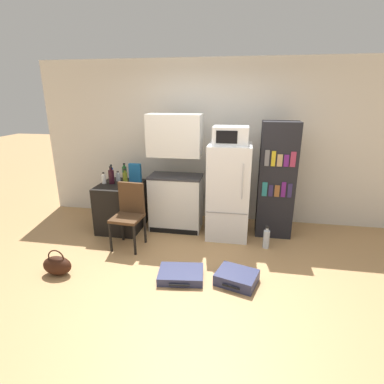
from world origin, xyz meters
TOP-DOWN VIEW (x-y plane):
  - ground_plane at (0.00, 0.00)m, footprint 24.00×24.00m
  - wall_back at (0.20, 2.00)m, footprint 6.40×0.10m
  - side_table at (-1.39, 1.23)m, footprint 0.65×0.75m
  - kitchen_hutch at (-0.51, 1.37)m, footprint 0.83×0.46m
  - refrigerator at (0.33, 1.28)m, footprint 0.62×0.66m
  - microwave at (0.33, 1.28)m, footprint 0.50×0.42m
  - bookshelf at (1.04, 1.43)m, footprint 0.53×0.36m
  - bottle_milk_white at (-1.65, 1.22)m, footprint 0.07×0.07m
  - bottle_green_tall at (-1.41, 1.50)m, footprint 0.07×0.07m
  - bottle_olive_oil at (-1.26, 1.15)m, footprint 0.07×0.07m
  - bottle_clear_short at (-1.48, 1.40)m, footprint 0.07×0.07m
  - bottle_wine_dark at (-1.52, 1.24)m, footprint 0.09×0.09m
  - bottle_blue_soda at (-1.63, 1.47)m, footprint 0.06×0.06m
  - cereal_box at (-1.18, 1.39)m, footprint 0.19×0.07m
  - chair at (-1.04, 0.71)m, footprint 0.43×0.43m
  - suitcase_large_flat at (-0.14, -0.02)m, footprint 0.57×0.46m
  - suitcase_small_flat at (0.52, 0.01)m, footprint 0.54×0.48m
  - handbag at (-1.65, -0.20)m, footprint 0.36×0.20m
  - water_bottle_front at (0.91, 0.93)m, footprint 0.09×0.09m

SIDE VIEW (x-z plane):
  - ground_plane at x=0.00m, z-range 0.00..0.00m
  - suitcase_large_flat at x=-0.14m, z-range 0.00..0.10m
  - suitcase_small_flat at x=0.52m, z-range 0.00..0.14m
  - handbag at x=-1.65m, z-range -0.04..0.29m
  - water_bottle_front at x=0.91m, z-range -0.03..0.31m
  - side_table at x=-1.39m, z-range 0.00..0.76m
  - chair at x=-1.04m, z-range 0.08..1.01m
  - refrigerator at x=0.33m, z-range 0.00..1.43m
  - bottle_clear_short at x=-1.48m, z-range 0.74..0.90m
  - bottle_milk_white at x=-1.65m, z-range 0.74..0.92m
  - kitchen_hutch at x=-0.51m, z-range -0.07..1.77m
  - bottle_blue_soda at x=-1.63m, z-range 0.74..0.99m
  - bottle_olive_oil at x=-1.26m, z-range 0.73..1.01m
  - bottle_green_tall at x=-1.41m, z-range 0.73..1.01m
  - bottle_wine_dark at x=-1.52m, z-range 0.73..1.01m
  - bookshelf at x=1.04m, z-range 0.00..1.75m
  - cereal_box at x=-1.18m, z-range 0.76..1.06m
  - wall_back at x=0.20m, z-range 0.00..2.66m
  - microwave at x=0.33m, z-range 1.43..1.68m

